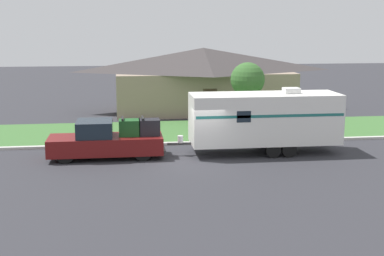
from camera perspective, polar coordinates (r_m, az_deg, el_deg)
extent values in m
plane|color=#2D2D33|center=(26.00, 0.83, -3.57)|extent=(120.00, 120.00, 0.00)
cube|color=beige|center=(29.60, -0.21, -1.61)|extent=(80.00, 0.30, 0.14)
cube|color=#3D6B33|center=(33.15, -1.00, -0.32)|extent=(80.00, 7.00, 0.03)
cube|color=gray|center=(40.61, 1.20, 3.96)|extent=(12.98, 6.46, 3.05)
pyramid|color=#3D3838|center=(40.38, 1.21, 7.32)|extent=(14.02, 6.97, 1.74)
cube|color=#4C3828|center=(37.55, 1.92, 2.63)|extent=(1.00, 0.06, 2.10)
cylinder|color=black|center=(26.26, -13.38, -2.74)|extent=(0.89, 0.28, 0.89)
cylinder|color=black|center=(27.88, -13.03, -1.92)|extent=(0.89, 0.28, 0.89)
cylinder|color=black|center=(26.12, -5.27, -2.55)|extent=(0.89, 0.28, 0.89)
cylinder|color=black|center=(27.75, -5.41, -1.73)|extent=(0.89, 0.28, 0.89)
cube|color=maroon|center=(26.95, -11.57, -1.81)|extent=(3.36, 2.04, 0.85)
cube|color=#19232D|center=(26.74, -10.34, -0.06)|extent=(1.75, 1.88, 0.79)
cube|color=maroon|center=(26.88, -5.60, -1.67)|extent=(2.25, 2.04, 0.85)
cube|color=#333333|center=(27.01, -3.07, -2.23)|extent=(0.12, 1.84, 0.20)
cube|color=#194C1E|center=(26.70, -6.69, 0.04)|extent=(1.03, 0.86, 0.80)
cube|color=black|center=(26.61, -7.43, 1.03)|extent=(0.10, 0.94, 0.08)
cube|color=black|center=(26.73, -4.57, 0.09)|extent=(1.03, 0.86, 0.80)
cube|color=black|center=(26.63, -5.30, 1.09)|extent=(0.10, 0.94, 0.08)
cylinder|color=black|center=(26.92, 8.66, -2.37)|extent=(0.75, 0.22, 0.75)
cylinder|color=black|center=(28.94, 7.50, -1.39)|extent=(0.75, 0.22, 0.75)
cylinder|color=black|center=(27.15, 10.33, -2.31)|extent=(0.75, 0.22, 0.75)
cylinder|color=black|center=(29.15, 9.06, -1.34)|extent=(0.75, 0.22, 0.75)
cube|color=silver|center=(27.59, 7.75, 1.05)|extent=(7.59, 2.43, 2.52)
cube|color=#1E6660|center=(26.37, 8.45, 1.26)|extent=(7.44, 0.01, 0.14)
cube|color=#383838|center=(27.03, -1.38, -1.68)|extent=(1.22, 0.12, 0.10)
cylinder|color=silver|center=(26.98, -1.25, -1.20)|extent=(0.28, 0.28, 0.36)
cube|color=silver|center=(27.76, 10.55, 3.95)|extent=(0.80, 0.68, 0.28)
cube|color=#19232D|center=(26.04, 5.56, 1.20)|extent=(0.70, 0.01, 0.56)
cylinder|color=brown|center=(30.83, 3.61, -0.15)|extent=(0.09, 0.09, 1.16)
cube|color=silver|center=(30.71, 3.63, 1.12)|extent=(0.48, 0.20, 0.22)
cylinder|color=brown|center=(34.05, 5.89, 1.88)|extent=(0.24, 0.24, 2.32)
sphere|color=#38662D|center=(33.79, 5.95, 5.17)|extent=(2.15, 2.15, 2.15)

